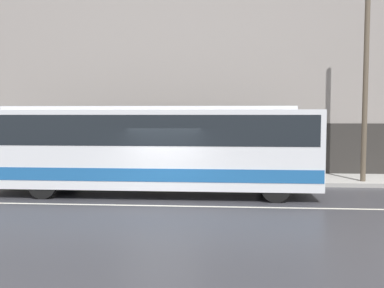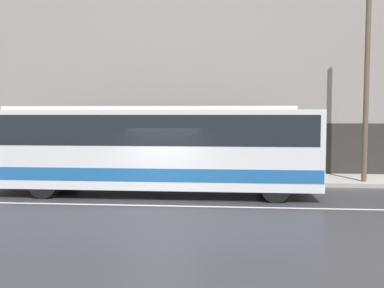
# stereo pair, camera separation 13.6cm
# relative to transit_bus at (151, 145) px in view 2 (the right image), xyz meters

# --- Properties ---
(ground_plane) EXTENTS (60.00, 60.00, 0.00)m
(ground_plane) POSITION_rel_transit_bus_xyz_m (0.66, -1.99, -1.83)
(ground_plane) COLOR #333338
(sidewalk) EXTENTS (60.00, 2.96, 0.17)m
(sidewalk) POSITION_rel_transit_bus_xyz_m (0.66, 3.49, -1.75)
(sidewalk) COLOR #A09E99
(sidewalk) RESTS_ON ground_plane
(building_facade) EXTENTS (60.00, 0.35, 10.15)m
(building_facade) POSITION_rel_transit_bus_xyz_m (0.66, 5.11, 3.06)
(building_facade) COLOR gray
(building_facade) RESTS_ON ground_plane
(lane_stripe) EXTENTS (54.00, 0.14, 0.01)m
(lane_stripe) POSITION_rel_transit_bus_xyz_m (0.66, -1.99, -1.83)
(lane_stripe) COLOR beige
(lane_stripe) RESTS_ON ground_plane
(transit_bus) EXTENTS (12.11, 2.60, 3.25)m
(transit_bus) POSITION_rel_transit_bus_xyz_m (0.00, 0.00, 0.00)
(transit_bus) COLOR silver
(transit_bus) RESTS_ON ground_plane
(utility_pole_near) EXTENTS (0.21, 0.21, 8.26)m
(utility_pole_near) POSITION_rel_transit_bus_xyz_m (8.50, 2.66, 2.46)
(utility_pole_near) COLOR brown
(utility_pole_near) RESTS_ON sidewalk
(pedestrian_waiting) EXTENTS (0.36, 0.36, 1.69)m
(pedestrian_waiting) POSITION_rel_transit_bus_xyz_m (-1.53, 3.87, -0.87)
(pedestrian_waiting) COLOR #333338
(pedestrian_waiting) RESTS_ON sidewalk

